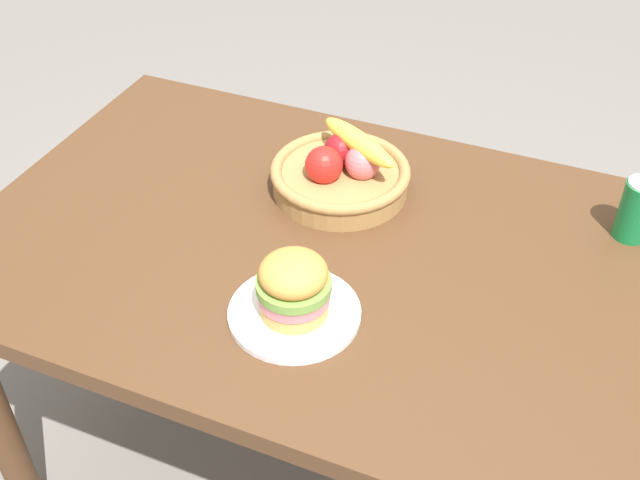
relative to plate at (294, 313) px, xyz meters
name	(u,v)px	position (x,y,z in m)	size (l,w,h in m)	color
ground_plane	(327,470)	(-0.02, 0.20, -0.76)	(8.00, 8.00, 0.00)	slate
dining_table	(328,283)	(-0.02, 0.20, -0.11)	(1.40, 0.90, 0.75)	#4C301C
plate	(294,313)	(0.00, 0.00, 0.00)	(0.23, 0.23, 0.01)	white
sandwich	(294,285)	(0.00, 0.00, 0.07)	(0.13, 0.13, 0.12)	tan
soda_can	(637,210)	(0.51, 0.45, 0.06)	(0.07, 0.07, 0.13)	#147238
fruit_basket	(341,172)	(-0.06, 0.37, 0.04)	(0.29, 0.29, 0.14)	#9E7542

